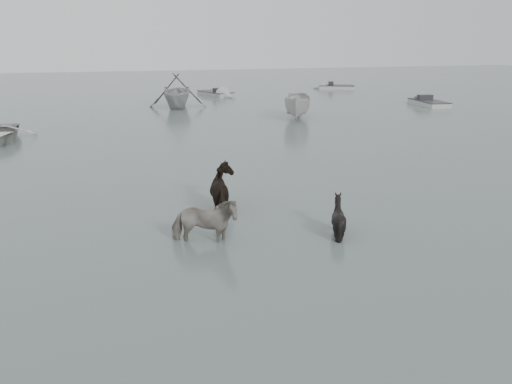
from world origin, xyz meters
TOP-DOWN VIEW (x-y plane):
  - ground at (0.00, 0.00)m, footprint 140.00×140.00m
  - pony_pinto at (0.36, -0.35)m, footprint 1.91×1.30m
  - pony_dark at (1.50, 2.14)m, footprint 1.88×2.01m
  - pony_black at (3.92, -0.61)m, footprint 1.51×1.45m
  - rowboat_trail at (2.85, 25.61)m, footprint 5.15×5.71m
  - boat_small at (9.72, 18.42)m, footprint 3.29×4.71m
  - skiff_port at (21.58, 21.62)m, footprint 2.07×5.46m
  - skiff_mid at (7.08, 32.56)m, footprint 3.40×5.45m
  - skiff_star at (20.08, 35.36)m, footprint 5.09×3.31m

SIDE VIEW (x-z plane):
  - ground at x=0.00m, z-range 0.00..0.00m
  - skiff_port at x=21.58m, z-range 0.00..0.75m
  - skiff_mid at x=7.08m, z-range 0.00..0.75m
  - skiff_star at x=20.08m, z-range 0.00..0.75m
  - pony_black at x=3.92m, z-range 0.00..1.28m
  - pony_pinto at x=0.36m, z-range 0.00..1.48m
  - pony_dark at x=1.50m, z-range 0.00..1.64m
  - boat_small at x=9.72m, z-range 0.00..1.71m
  - rowboat_trail at x=2.85m, z-range 0.00..2.66m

